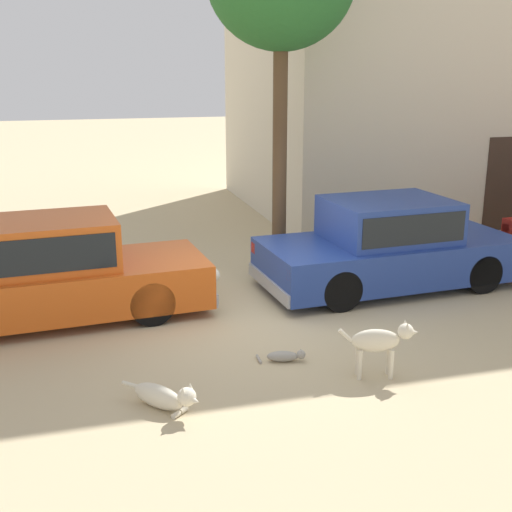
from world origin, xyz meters
TOP-DOWN VIEW (x-y plane):
  - ground_plane at (0.00, 0.00)m, footprint 80.00×80.00m
  - parked_sedan_nearest at (-2.90, 0.82)m, footprint 4.90×2.02m
  - parked_sedan_second at (2.60, 0.86)m, footprint 4.51×2.09m
  - apartment_block at (9.04, 7.17)m, footprint 13.88×6.83m
  - stray_dog_spotted at (-1.61, -2.32)m, footprint 0.77×0.88m
  - stray_dog_tan at (0.97, -2.22)m, footprint 0.94×0.34m
  - stray_cat at (0.01, -1.51)m, footprint 0.59×0.33m

SIDE VIEW (x-z plane):
  - ground_plane at x=0.00m, z-range 0.00..0.00m
  - stray_cat at x=0.01m, z-range -0.01..0.15m
  - stray_dog_spotted at x=-1.61m, z-range -0.03..0.35m
  - stray_dog_tan at x=0.97m, z-range 0.10..0.81m
  - parked_sedan_second at x=2.60m, z-range -0.01..1.48m
  - parked_sedan_nearest at x=-2.90m, z-range -0.01..1.49m
  - apartment_block at x=9.04m, z-range 0.00..9.86m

